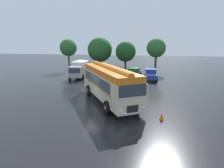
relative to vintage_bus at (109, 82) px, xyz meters
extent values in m
plane|color=black|center=(-0.87, -0.44, -1.89)|extent=(120.00, 120.00, 0.00)
cube|color=beige|center=(-0.01, 0.01, -0.29)|extent=(7.33, 9.84, 2.10)
cube|color=orange|center=(-0.01, 0.01, 1.04)|extent=(7.06, 9.57, 0.56)
cylinder|color=orange|center=(-0.01, 0.01, 1.30)|extent=(5.45, 8.43, 0.60)
cube|color=#2D3842|center=(0.92, 0.92, 0.28)|extent=(4.19, 6.85, 0.84)
cube|color=#2D3842|center=(-1.24, -0.39, 0.28)|extent=(4.19, 6.85, 0.84)
cube|color=orange|center=(0.97, 0.84, -0.26)|extent=(4.28, 7.02, 0.12)
cube|color=orange|center=(-1.19, -0.47, -0.26)|extent=(4.28, 7.02, 0.12)
cube|color=#2D3842|center=(2.60, -4.28, 0.38)|extent=(1.90, 1.17, 0.88)
cube|color=black|center=(2.60, -4.28, -0.99)|extent=(0.80, 0.52, 0.56)
cube|color=silver|center=(2.61, -4.30, -1.32)|extent=(2.08, 1.32, 0.16)
sphere|color=white|center=(3.38, -3.82, -1.02)|extent=(0.22, 0.22, 0.22)
sphere|color=white|center=(1.84, -4.76, -1.02)|extent=(0.22, 0.22, 0.22)
cylinder|color=black|center=(2.72, -1.96, -1.34)|extent=(0.81, 1.09, 1.10)
cylinder|color=orange|center=(2.72, -1.96, -1.34)|extent=(0.47, 0.50, 0.39)
cylinder|color=black|center=(0.49, -3.31, -1.34)|extent=(0.81, 1.09, 1.10)
cylinder|color=orange|center=(0.49, -3.31, -1.34)|extent=(0.47, 0.50, 0.39)
cylinder|color=black|center=(-0.40, 3.16, -1.34)|extent=(0.81, 1.09, 1.10)
cylinder|color=orange|center=(-0.40, 3.16, -1.34)|extent=(0.47, 0.50, 0.39)
cylinder|color=black|center=(-2.62, 1.81, -1.34)|extent=(0.81, 1.09, 1.10)
cylinder|color=orange|center=(-2.62, 1.81, -1.34)|extent=(0.47, 0.50, 0.39)
cube|color=black|center=(-4.18, 11.53, -1.22)|extent=(2.21, 4.38, 0.70)
cube|color=black|center=(-4.20, 11.68, -0.55)|extent=(1.76, 2.35, 0.64)
cube|color=#2D3842|center=(-3.44, 11.78, -0.55)|extent=(0.26, 1.92, 0.50)
cube|color=#2D3842|center=(-4.95, 11.59, -0.55)|extent=(0.26, 1.92, 0.50)
cylinder|color=black|center=(-3.14, 10.35, -1.57)|extent=(0.28, 0.66, 0.64)
cylinder|color=black|center=(-4.89, 10.13, -1.57)|extent=(0.28, 0.66, 0.64)
cylinder|color=black|center=(-3.47, 12.94, -1.57)|extent=(0.28, 0.66, 0.64)
cylinder|color=black|center=(-5.21, 12.72, -1.57)|extent=(0.28, 0.66, 0.64)
cube|color=black|center=(-1.27, 11.94, -1.22)|extent=(1.87, 4.27, 0.70)
cube|color=black|center=(-1.27, 12.09, -0.55)|extent=(1.58, 2.24, 0.64)
cube|color=#2D3842|center=(-0.51, 12.06, -0.55)|extent=(0.10, 1.93, 0.50)
cube|color=#2D3842|center=(-2.02, 12.12, -0.55)|extent=(0.10, 1.93, 0.50)
cylinder|color=black|center=(-0.45, 10.60, -1.57)|extent=(0.23, 0.65, 0.64)
cylinder|color=black|center=(-2.20, 10.67, -1.57)|extent=(0.23, 0.65, 0.64)
cylinder|color=black|center=(-0.34, 13.20, -1.57)|extent=(0.23, 0.65, 0.64)
cylinder|color=black|center=(-2.10, 13.28, -1.57)|extent=(0.23, 0.65, 0.64)
cube|color=#144C28|center=(1.38, 12.02, -1.22)|extent=(2.26, 4.39, 0.70)
cube|color=#144C28|center=(1.40, 12.17, -0.55)|extent=(1.78, 2.37, 0.64)
cube|color=#2D3842|center=(2.15, 12.06, -0.55)|extent=(0.29, 1.92, 0.50)
cube|color=#2D3842|center=(0.65, 12.27, -0.55)|extent=(0.29, 1.92, 0.50)
cylinder|color=black|center=(2.07, 10.61, -1.57)|extent=(0.29, 0.66, 0.64)
cylinder|color=black|center=(0.32, 10.85, -1.57)|extent=(0.29, 0.66, 0.64)
cylinder|color=black|center=(2.43, 13.19, -1.57)|extent=(0.29, 0.66, 0.64)
cylinder|color=black|center=(0.68, 13.43, -1.57)|extent=(0.29, 0.66, 0.64)
cube|color=navy|center=(3.94, 11.75, -1.22)|extent=(1.74, 4.22, 0.70)
cube|color=navy|center=(3.94, 11.90, -0.55)|extent=(1.52, 2.20, 0.64)
cube|color=#2D3842|center=(4.70, 11.91, -0.55)|extent=(0.04, 1.93, 0.50)
cube|color=#2D3842|center=(3.18, 11.89, -0.55)|extent=(0.04, 1.93, 0.50)
cylinder|color=black|center=(4.83, 10.46, -1.57)|extent=(0.21, 0.64, 0.64)
cylinder|color=black|center=(3.07, 10.44, -1.57)|extent=(0.21, 0.64, 0.64)
cylinder|color=black|center=(4.81, 13.06, -1.57)|extent=(0.21, 0.64, 0.64)
cylinder|color=black|center=(3.05, 13.04, -1.57)|extent=(0.21, 0.64, 0.64)
cube|color=silver|center=(-7.11, 12.58, -0.44)|extent=(2.23, 4.05, 2.10)
cube|color=#A4A4A4|center=(-6.94, 9.68, -0.69)|extent=(2.00, 1.85, 1.60)
cube|color=#2D3842|center=(-6.88, 8.81, -0.41)|extent=(1.70, 0.13, 0.72)
cylinder|color=black|center=(-5.90, 9.80, -1.49)|extent=(0.29, 0.81, 0.80)
cylinder|color=black|center=(-7.98, 9.68, -1.49)|extent=(0.29, 0.81, 0.80)
cylinder|color=black|center=(-6.11, 13.36, -1.49)|extent=(0.29, 0.81, 0.80)
cylinder|color=black|center=(-8.19, 13.24, -1.49)|extent=(0.29, 0.81, 0.80)
cylinder|color=#4C3823|center=(-11.56, 18.13, -0.30)|extent=(0.32, 0.32, 3.18)
sphere|color=#2D662D|center=(-11.56, 18.13, 2.49)|extent=(3.21, 3.21, 3.21)
sphere|color=#2D662D|center=(-11.52, 18.45, 2.80)|extent=(2.42, 2.42, 2.42)
cylinder|color=#4C3823|center=(-5.66, 19.15, -0.77)|extent=(0.32, 0.32, 2.26)
sphere|color=#235623|center=(-5.66, 19.15, 2.09)|extent=(4.62, 4.62, 4.62)
sphere|color=#235623|center=(-5.65, 19.49, 2.08)|extent=(3.33, 3.33, 3.33)
cylinder|color=#4C3823|center=(-0.68, 18.56, -0.73)|extent=(0.37, 0.37, 2.33)
sphere|color=#1E4C1E|center=(-0.68, 18.56, 1.82)|extent=(3.68, 3.68, 3.68)
sphere|color=#1E4C1E|center=(-0.60, 18.34, 1.88)|extent=(2.54, 2.54, 2.54)
cylinder|color=#4C3823|center=(4.76, 18.54, -0.31)|extent=(0.39, 0.39, 3.16)
sphere|color=#2D662D|center=(4.76, 18.54, 2.53)|extent=(3.36, 3.36, 3.36)
sphere|color=#2D662D|center=(4.36, 18.79, 2.54)|extent=(2.28, 2.28, 2.28)
cone|color=orange|center=(4.73, -3.73, -1.62)|extent=(0.36, 0.36, 0.55)
camera|label=1|loc=(3.67, -18.06, 3.91)|focal=32.00mm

